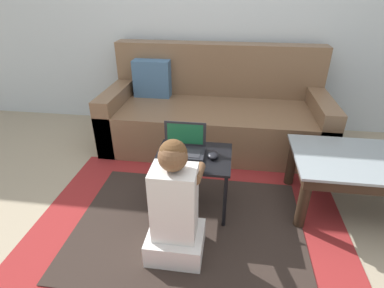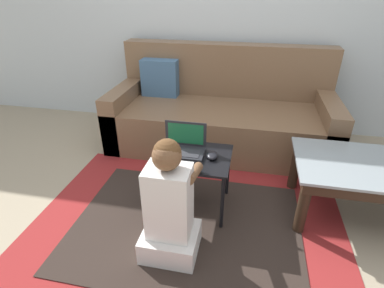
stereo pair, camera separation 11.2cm
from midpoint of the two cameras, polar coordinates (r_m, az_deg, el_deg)
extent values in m
plane|color=gray|center=(2.08, -0.28, -14.86)|extent=(16.00, 16.00, 0.00)
cube|color=silver|center=(3.18, 6.59, 25.17)|extent=(9.00, 0.06, 2.50)
cube|color=maroon|center=(2.05, 0.53, -15.40)|extent=(2.05, 1.53, 0.01)
cube|color=#2D231E|center=(2.05, 0.53, -15.30)|extent=(1.48, 1.10, 0.00)
cube|color=brown|center=(2.91, 6.47, 3.46)|extent=(2.04, 0.90, 0.40)
cube|color=brown|center=(3.09, 7.63, 13.83)|extent=(2.04, 0.20, 0.51)
cube|color=brown|center=(3.10, -11.12, 6.07)|extent=(0.16, 0.90, 0.54)
cube|color=brown|center=(2.97, 24.91, 2.82)|extent=(0.16, 0.90, 0.54)
cube|color=#426689|center=(3.06, -5.07, 12.41)|extent=(0.36, 0.14, 0.36)
cube|color=black|center=(2.30, 33.75, -4.61)|extent=(1.04, 0.57, 0.07)
cylinder|color=black|center=(2.04, 21.86, -11.10)|extent=(0.07, 0.07, 0.39)
cylinder|color=black|center=(2.43, 20.34, -3.91)|extent=(0.07, 0.07, 0.39)
cube|color=black|center=(1.98, 1.82, -2.48)|extent=(0.50, 0.41, 0.02)
cylinder|color=black|center=(2.00, -5.66, -9.60)|extent=(0.02, 0.02, 0.40)
cylinder|color=black|center=(1.93, 7.46, -11.23)|extent=(0.02, 0.02, 0.40)
cylinder|color=black|center=(2.28, -3.05, -4.10)|extent=(0.02, 0.02, 0.40)
cylinder|color=black|center=(2.22, 8.29, -5.33)|extent=(0.02, 0.02, 0.40)
cube|color=#232328|center=(1.99, -0.12, -1.66)|extent=(0.28, 0.18, 0.02)
cube|color=#28282D|center=(1.97, -0.22, -1.61)|extent=(0.23, 0.11, 0.00)
cube|color=#232328|center=(2.02, 0.39, 1.98)|extent=(0.28, 0.01, 0.17)
cube|color=#196038|center=(2.02, 0.37, 1.93)|extent=(0.24, 0.00, 0.14)
ellipsoid|color=black|center=(1.95, 5.54, -2.19)|extent=(0.07, 0.11, 0.04)
cube|color=silver|center=(1.86, -2.26, -18.14)|extent=(0.32, 0.28, 0.16)
cube|color=silver|center=(1.65, -2.46, -11.09)|extent=(0.24, 0.18, 0.43)
sphere|color=brown|center=(1.48, -2.69, -2.35)|extent=(0.15, 0.15, 0.15)
sphere|color=brown|center=(1.49, -2.62, -1.73)|extent=(0.15, 0.15, 0.15)
cylinder|color=brown|center=(1.71, -5.12, -4.66)|extent=(0.06, 0.29, 0.14)
cylinder|color=brown|center=(1.67, 2.34, -5.53)|extent=(0.06, 0.29, 0.14)
camera|label=1|loc=(0.06, -88.39, 0.88)|focal=28.00mm
camera|label=2|loc=(0.06, 91.61, -0.88)|focal=28.00mm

